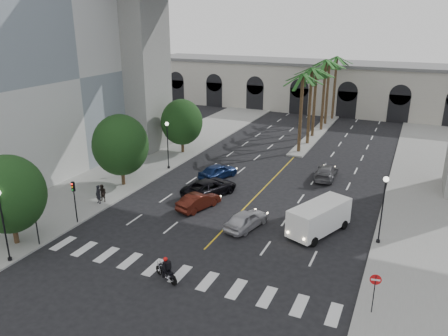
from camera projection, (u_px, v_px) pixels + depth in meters
ground at (191, 263)px, 29.90m from camera, size 140.00×140.00×0.00m
sidewalk_left at (136, 167)px, 48.59m from camera, size 8.00×100.00×0.15m
sidewalk_right at (431, 215)px, 36.98m from camera, size 8.00×100.00×0.15m
median at (317, 133)px, 62.58m from camera, size 2.00×24.00×0.20m
building_left at (22, 71)px, 47.28m from camera, size 16.50×32.50×20.60m
pier_building at (341, 87)px, 75.84m from camera, size 71.00×10.50×8.50m
palm_a at (303, 78)px, 51.00m from camera, size 3.20×3.20×10.30m
palm_b at (312, 72)px, 54.31m from camera, size 3.20×3.20×10.60m
palm_c at (317, 72)px, 58.03m from camera, size 3.20×3.20×10.10m
palm_d at (326, 64)px, 61.09m from camera, size 3.20×3.20×10.90m
palm_e at (330, 64)px, 64.78m from camera, size 3.20×3.20×10.40m
palm_f at (337, 60)px, 68.02m from camera, size 3.20×3.20×10.70m
street_tree_near at (9, 194)px, 31.02m from camera, size 5.20×5.20×6.89m
street_tree_mid at (121, 145)px, 42.15m from camera, size 5.44×5.44×7.21m
street_tree_far at (182, 122)px, 52.58m from camera, size 5.04×5.04×6.68m
lamp_post_left_near at (3, 220)px, 28.94m from camera, size 0.40×0.40×5.35m
lamp_post_left_far at (168, 141)px, 47.02m from camera, size 0.40×0.40×5.35m
lamp_post_right at (383, 204)px, 31.31m from camera, size 0.40×0.40×5.35m
traffic_signal_near at (35, 215)px, 31.29m from camera, size 0.25×0.18×3.65m
traffic_signal_far at (74, 195)px, 34.74m from camera, size 0.25×0.18×3.65m
motorcycle_rider at (167, 270)px, 27.74m from camera, size 2.09×1.03×1.62m
car_a at (246, 219)px, 34.64m from camera, size 2.72×4.60×1.47m
car_b at (199, 201)px, 38.13m from camera, size 2.71×4.55×1.42m
car_c at (210, 187)px, 40.95m from camera, size 4.36×6.25×1.58m
car_d at (326, 172)px, 45.21m from camera, size 2.18×4.96×1.42m
car_e at (218, 171)px, 45.30m from camera, size 3.24×4.86×1.54m
cargo_van at (319, 217)px, 33.59m from camera, size 4.12×6.05×2.42m
pedestrian_a at (98, 194)px, 38.81m from camera, size 0.70×0.54×1.69m
pedestrian_b at (102, 193)px, 39.12m from camera, size 0.80×0.63×1.62m
do_not_enter_sign at (375, 286)px, 24.14m from camera, size 0.63×0.14×2.61m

